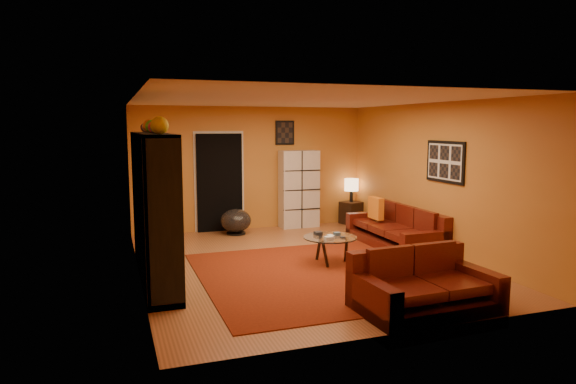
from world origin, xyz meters
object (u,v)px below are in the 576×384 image
object	(u,v)px
storage_cabinet	(299,189)
side_table	(351,213)
entertainment_unit	(154,206)
tv	(158,210)
loveseat	(421,286)
table_lamp	(351,185)
coffee_table	(330,240)
bowl_chair	(236,221)
sofa	(398,230)

from	to	relation	value
storage_cabinet	side_table	distance (m)	1.37
entertainment_unit	tv	distance (m)	0.10
loveseat	side_table	distance (m)	5.40
tv	side_table	distance (m)	5.34
tv	table_lamp	distance (m)	5.29
coffee_table	bowl_chair	distance (m)	2.84
sofa	loveseat	size ratio (longest dim) A/B	1.32
tv	loveseat	distance (m)	3.78
sofa	coffee_table	bearing A→B (deg)	-156.16
entertainment_unit	table_lamp	bearing A→B (deg)	31.29
coffee_table	bowl_chair	xyz separation A→B (m)	(-0.90, 2.69, -0.11)
sofa	bowl_chair	xyz separation A→B (m)	(-2.61, 1.94, -0.01)
bowl_chair	table_lamp	world-z (taller)	table_lamp
entertainment_unit	table_lamp	world-z (taller)	entertainment_unit
bowl_chair	side_table	xyz separation A→B (m)	(2.72, 0.25, -0.03)
coffee_table	sofa	bearing A→B (deg)	23.55
entertainment_unit	bowl_chair	bearing A→B (deg)	54.17
tv	table_lamp	bearing A→B (deg)	-57.78
tv	sofa	xyz separation A→B (m)	(4.36, 0.63, -0.71)
coffee_table	loveseat	bearing A→B (deg)	-84.32
tv	bowl_chair	world-z (taller)	tv
sofa	side_table	world-z (taller)	sofa
tv	table_lamp	world-z (taller)	tv
coffee_table	table_lamp	bearing A→B (deg)	58.26
entertainment_unit	side_table	world-z (taller)	entertainment_unit
coffee_table	storage_cabinet	world-z (taller)	storage_cabinet
storage_cabinet	bowl_chair	xyz separation A→B (m)	(-1.48, -0.30, -0.56)
entertainment_unit	table_lamp	xyz separation A→B (m)	(4.53, 2.75, -0.18)
entertainment_unit	tv	xyz separation A→B (m)	(0.05, -0.07, -0.06)
entertainment_unit	bowl_chair	size ratio (longest dim) A/B	4.80
loveseat	bowl_chair	world-z (taller)	loveseat
table_lamp	entertainment_unit	bearing A→B (deg)	-148.71
bowl_chair	storage_cabinet	bearing A→B (deg)	11.45
entertainment_unit	loveseat	size ratio (longest dim) A/B	1.78
entertainment_unit	bowl_chair	distance (m)	3.18
entertainment_unit	side_table	distance (m)	5.36
coffee_table	bowl_chair	bearing A→B (deg)	108.57
tv	bowl_chair	size ratio (longest dim) A/B	1.52
loveseat	bowl_chair	bearing A→B (deg)	10.31
loveseat	coffee_table	xyz separation A→B (m)	(-0.22, 2.23, 0.11)
tv	side_table	xyz separation A→B (m)	(4.47, 2.82, -0.74)
tv	storage_cabinet	size ratio (longest dim) A/B	0.57
tv	loveseat	world-z (taller)	tv
coffee_table	storage_cabinet	distance (m)	3.08
sofa	side_table	size ratio (longest dim) A/B	4.45
sofa	table_lamp	xyz separation A→B (m)	(0.11, 2.19, 0.59)
entertainment_unit	storage_cabinet	world-z (taller)	entertainment_unit
storage_cabinet	side_table	world-z (taller)	storage_cabinet
table_lamp	bowl_chair	bearing A→B (deg)	-174.75
entertainment_unit	coffee_table	size ratio (longest dim) A/B	3.49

